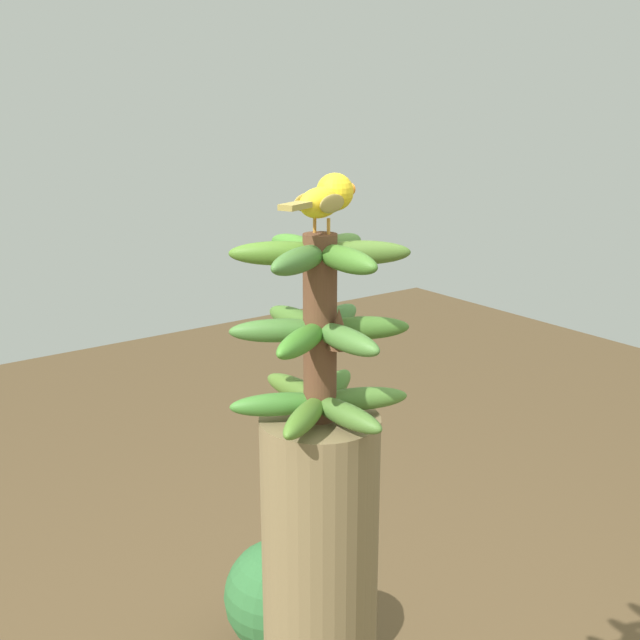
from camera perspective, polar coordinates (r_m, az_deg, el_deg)
banana_bunch at (r=1.11m, az=0.03°, el=-0.70°), size 0.27×0.26×0.28m
perched_bird at (r=1.09m, az=0.53°, el=9.23°), size 0.09×0.17×0.08m
tropical_shrub at (r=2.30m, az=-3.06°, el=-20.02°), size 0.32×0.32×0.39m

